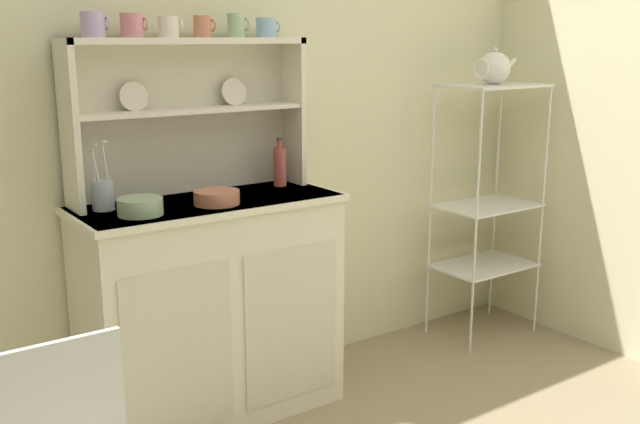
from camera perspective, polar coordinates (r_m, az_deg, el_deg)
wall_back at (r=3.13m, az=-6.63°, el=8.75°), size 3.84×0.05×2.50m
hutch_cabinet at (r=2.96m, az=-8.40°, el=-7.34°), size 1.03×0.45×0.89m
hutch_shelf_unit at (r=2.93m, az=-10.38°, el=8.32°), size 0.96×0.18×0.61m
bakers_rack at (r=3.76m, az=12.93°, el=2.06°), size 0.50×0.33×1.28m
cup_lilac_0 at (r=2.75m, az=-17.23°, el=13.76°), size 0.10×0.08×0.09m
cup_rose_1 at (r=2.80m, az=-14.41°, el=13.89°), size 0.09×0.08×0.09m
cup_cream_2 at (r=2.85m, az=-11.67°, el=13.92°), size 0.09×0.08×0.08m
cup_terracotta_3 at (r=2.91m, az=-9.10°, el=14.06°), size 0.08×0.07×0.08m
cup_sage_4 at (r=2.98m, az=-6.51°, el=14.23°), size 0.08×0.07×0.09m
cup_sky_5 at (r=3.05m, az=-4.18°, el=14.11°), size 0.10×0.08×0.08m
bowl_mixing_large at (r=2.65m, az=-13.80°, el=0.42°), size 0.16×0.16×0.06m
bowl_floral_medium at (r=2.77m, az=-8.03°, el=1.14°), size 0.17×0.17×0.05m
jam_bottle at (r=3.08m, az=-3.14°, el=3.62°), size 0.05×0.05×0.20m
utensil_jar at (r=2.75m, az=-16.54°, el=1.38°), size 0.08×0.08×0.25m
porcelain_teapot at (r=3.69m, az=13.39°, el=10.84°), size 0.25×0.15×0.18m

